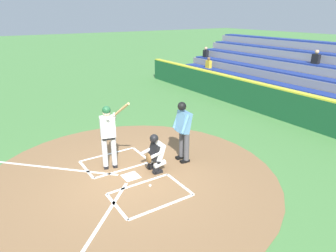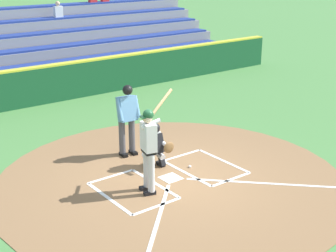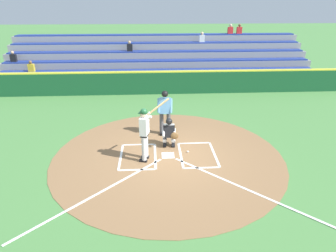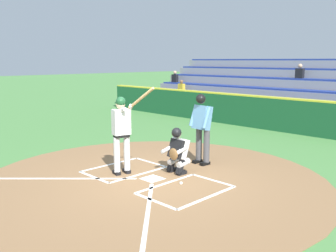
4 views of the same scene
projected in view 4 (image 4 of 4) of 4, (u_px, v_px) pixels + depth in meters
name	position (u px, v px, depth m)	size (l,w,h in m)	color
ground_plane	(153.00, 179.00, 8.50)	(120.00, 120.00, 0.00)	#4C8442
dirt_circle	(152.00, 179.00, 8.50)	(8.00, 8.00, 0.01)	olive
home_plate_and_chalk	(122.00, 188.00, 7.89)	(7.93, 4.91, 0.01)	white
batter	(122.00, 129.00, 8.68)	(1.05, 0.54, 2.13)	silver
catcher	(177.00, 150.00, 8.84)	(0.59, 0.63, 1.13)	black
plate_umpire	(202.00, 124.00, 9.55)	(0.60, 0.45, 1.86)	#4C4C51
baseball	(181.00, 183.00, 8.12)	(0.07, 0.07, 0.07)	white
backstop_wall	(302.00, 117.00, 13.59)	(22.00, 0.36, 1.31)	#19512D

